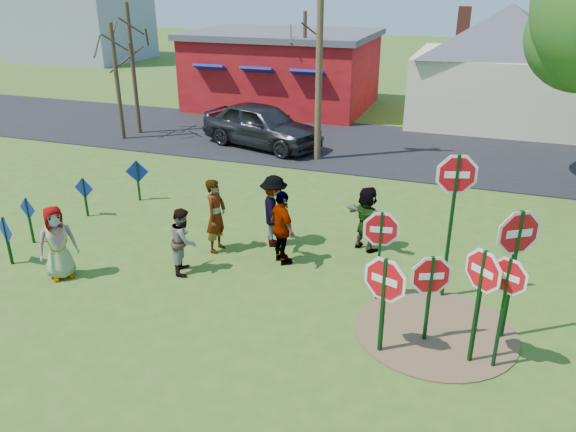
% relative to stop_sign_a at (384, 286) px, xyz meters
% --- Properties ---
extents(ground, '(120.00, 120.00, 0.00)m').
position_rel_stop_sign_a_xyz_m(ground, '(-3.58, 2.00, -1.40)').
color(ground, '#385A19').
rests_on(ground, ground).
extents(road, '(120.00, 7.50, 0.04)m').
position_rel_stop_sign_a_xyz_m(road, '(-3.58, 13.50, -1.38)').
color(road, black).
rests_on(road, ground).
extents(dirt_patch, '(3.20, 3.20, 0.03)m').
position_rel_stop_sign_a_xyz_m(dirt_patch, '(0.92, 1.00, -1.39)').
color(dirt_patch, brown).
rests_on(dirt_patch, ground).
extents(red_building, '(9.40, 7.69, 3.90)m').
position_rel_stop_sign_a_xyz_m(red_building, '(-9.08, 20.00, 0.56)').
color(red_building, maroon).
rests_on(red_building, ground).
extents(cream_house, '(9.40, 9.40, 6.50)m').
position_rel_stop_sign_a_xyz_m(cream_house, '(1.92, 20.00, 1.52)').
color(cream_house, beige).
rests_on(cream_house, ground).
extents(distant_building, '(10.00, 8.00, 8.00)m').
position_rel_stop_sign_a_xyz_m(distant_building, '(-31.58, 32.00, 2.60)').
color(distant_building, '#8C939E').
rests_on(distant_building, ground).
extents(stop_sign_a, '(1.10, 0.41, 2.11)m').
position_rel_stop_sign_a_xyz_m(stop_sign_a, '(0.00, 0.00, 0.00)').
color(stop_sign_a, black).
rests_on(stop_sign_a, ground).
extents(stop_sign_b, '(1.11, 0.35, 3.41)m').
position_rel_stop_sign_a_xyz_m(stop_sign_b, '(0.93, 2.42, 1.10)').
color(stop_sign_b, black).
rests_on(stop_sign_b, ground).
extents(stop_sign_c, '(0.83, 0.44, 2.33)m').
position_rel_stop_sign_a_xyz_m(stop_sign_c, '(2.03, 0.21, 0.23)').
color(stop_sign_c, black).
rests_on(stop_sign_c, ground).
extents(stop_sign_d, '(1.01, 0.67, 2.84)m').
position_rel_stop_sign_a_xyz_m(stop_sign_d, '(2.16, 1.22, 0.63)').
color(stop_sign_d, black).
rests_on(stop_sign_d, ground).
extents(stop_sign_e, '(0.99, 0.46, 1.96)m').
position_rel_stop_sign_a_xyz_m(stop_sign_e, '(0.75, 0.63, -0.10)').
color(stop_sign_e, black).
rests_on(stop_sign_e, ground).
extents(stop_sign_f, '(0.81, 0.70, 2.42)m').
position_rel_stop_sign_a_xyz_m(stop_sign_f, '(1.62, 0.23, 0.31)').
color(stop_sign_f, black).
rests_on(stop_sign_f, ground).
extents(stop_sign_g, '(1.03, 0.21, 2.20)m').
position_rel_stop_sign_a_xyz_m(stop_sign_g, '(-0.42, 1.82, 0.10)').
color(stop_sign_g, black).
rests_on(stop_sign_g, ground).
extents(blue_diamond_a, '(0.66, 0.28, 1.26)m').
position_rel_stop_sign_a_xyz_m(blue_diamond_a, '(-9.20, 0.48, -0.63)').
color(blue_diamond_a, black).
rests_on(blue_diamond_a, ground).
extents(blue_diamond_b, '(0.59, 0.14, 1.28)m').
position_rel_stop_sign_a_xyz_m(blue_diamond_b, '(-9.55, 1.61, -0.60)').
color(blue_diamond_b, black).
rests_on(blue_diamond_b, ground).
extents(blue_diamond_c, '(0.63, 0.06, 1.19)m').
position_rel_stop_sign_a_xyz_m(blue_diamond_c, '(-9.36, 3.60, -0.67)').
color(blue_diamond_c, black).
rests_on(blue_diamond_c, ground).
extents(blue_diamond_d, '(0.70, 0.22, 1.31)m').
position_rel_stop_sign_a_xyz_m(blue_diamond_d, '(-8.61, 5.20, -0.60)').
color(blue_diamond_d, black).
rests_on(blue_diamond_d, ground).
extents(person_a, '(0.98, 1.03, 1.78)m').
position_rel_stop_sign_a_xyz_m(person_a, '(-7.58, 0.36, -0.51)').
color(person_a, '#495C96').
rests_on(person_a, ground).
extents(person_b, '(0.49, 0.72, 1.93)m').
position_rel_stop_sign_a_xyz_m(person_b, '(-4.75, 2.84, -0.44)').
color(person_b, '#297B6D').
rests_on(person_b, ground).
extents(person_c, '(0.84, 0.94, 1.61)m').
position_rel_stop_sign_a_xyz_m(person_c, '(-4.99, 1.59, -0.60)').
color(person_c, brown).
rests_on(person_c, ground).
extents(person_d, '(1.17, 1.41, 1.90)m').
position_rel_stop_sign_a_xyz_m(person_d, '(-3.48, 3.62, -0.45)').
color(person_d, '#36353A').
rests_on(person_d, ground).
extents(person_e, '(1.11, 1.09, 1.87)m').
position_rel_stop_sign_a_xyz_m(person_e, '(-2.94, 2.74, -0.47)').
color(person_e, '#44264F').
rests_on(person_e, ground).
extents(person_f, '(1.63, 1.21, 1.71)m').
position_rel_stop_sign_a_xyz_m(person_f, '(-1.16, 4.16, -0.54)').
color(person_f, '#1A4C28').
rests_on(person_f, ground).
extents(suv, '(5.60, 3.51, 1.78)m').
position_rel_stop_sign_a_xyz_m(suv, '(-7.20, 12.08, -0.47)').
color(suv, '#2A2A2E').
rests_on(suv, road).
extents(utility_pole, '(1.94, 0.35, 7.93)m').
position_rel_stop_sign_a_xyz_m(utility_pole, '(-4.54, 11.15, 2.77)').
color(utility_pole, '#4C3823').
rests_on(utility_pole, ground).
extents(bare_tree_west, '(1.80, 1.80, 5.54)m').
position_rel_stop_sign_a_xyz_m(bare_tree_west, '(-13.22, 12.30, 2.19)').
color(bare_tree_west, '#382819').
rests_on(bare_tree_west, ground).
extents(bare_tree_east, '(1.80, 1.80, 5.08)m').
position_rel_stop_sign_a_xyz_m(bare_tree_east, '(-6.94, 16.93, 1.88)').
color(bare_tree_east, '#382819').
rests_on(bare_tree_east, ground).
extents(bare_tree_mid, '(1.80, 1.80, 4.83)m').
position_rel_stop_sign_a_xyz_m(bare_tree_mid, '(-13.32, 11.21, 1.72)').
color(bare_tree_mid, '#382819').
rests_on(bare_tree_mid, ground).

